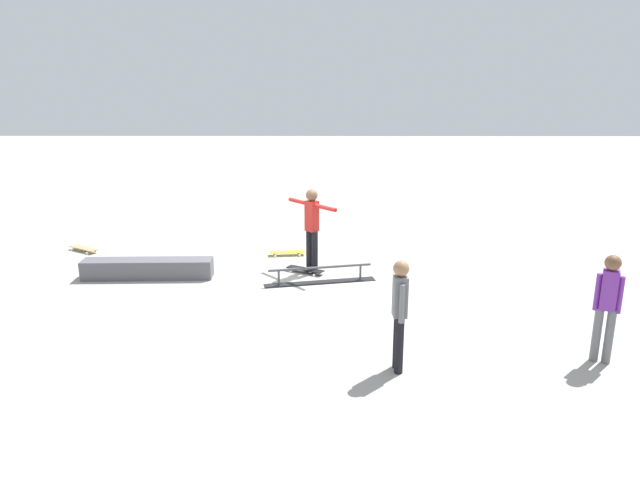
# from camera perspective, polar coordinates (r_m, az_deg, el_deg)

# --- Properties ---
(ground_plane) EXTENTS (60.00, 60.00, 0.00)m
(ground_plane) POSITION_cam_1_polar(r_m,az_deg,el_deg) (11.29, -2.37, -4.21)
(ground_plane) COLOR #ADA89E
(grind_rail) EXTENTS (2.18, 0.69, 0.33)m
(grind_rail) POSITION_cam_1_polar(r_m,az_deg,el_deg) (11.23, 0.02, -3.53)
(grind_rail) COLOR black
(grind_rail) RESTS_ON ground_plane
(skate_ledge) EXTENTS (2.56, 0.51, 0.38)m
(skate_ledge) POSITION_cam_1_polar(r_m,az_deg,el_deg) (11.99, -16.58, -2.72)
(skate_ledge) COLOR #595960
(skate_ledge) RESTS_ON ground_plane
(skater_main) EXTENTS (0.99, 1.08, 1.72)m
(skater_main) POSITION_cam_1_polar(r_m,az_deg,el_deg) (11.62, -0.80, 1.53)
(skater_main) COLOR black
(skater_main) RESTS_ON ground_plane
(skateboard_main) EXTENTS (0.80, 0.56, 0.09)m
(skateboard_main) POSITION_cam_1_polar(r_m,az_deg,el_deg) (11.82, -1.47, -2.91)
(skateboard_main) COLOR black
(skateboard_main) RESTS_ON ground_plane
(bystander_purple_shirt) EXTENTS (0.35, 0.25, 1.56)m
(bystander_purple_shirt) POSITION_cam_1_polar(r_m,az_deg,el_deg) (8.83, 26.41, -5.55)
(bystander_purple_shirt) COLOR slate
(bystander_purple_shirt) RESTS_ON ground_plane
(bystander_grey_shirt) EXTENTS (0.21, 0.35, 1.56)m
(bystander_grey_shirt) POSITION_cam_1_polar(r_m,az_deg,el_deg) (7.77, 7.83, -6.79)
(bystander_grey_shirt) COLOR black
(bystander_grey_shirt) RESTS_ON ground_plane
(loose_skateboard_natural) EXTENTS (0.79, 0.59, 0.09)m
(loose_skateboard_natural) POSITION_cam_1_polar(r_m,az_deg,el_deg) (14.34, -22.23, -0.76)
(loose_skateboard_natural) COLOR tan
(loose_skateboard_natural) RESTS_ON ground_plane
(loose_skateboard_yellow) EXTENTS (0.82, 0.32, 0.09)m
(loose_skateboard_yellow) POSITION_cam_1_polar(r_m,az_deg,el_deg) (13.00, -3.24, -1.21)
(loose_skateboard_yellow) COLOR yellow
(loose_skateboard_yellow) RESTS_ON ground_plane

